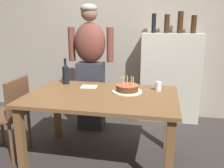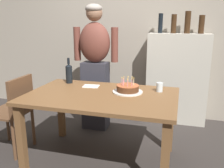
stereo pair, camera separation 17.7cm
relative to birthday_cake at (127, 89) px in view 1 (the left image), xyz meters
The scene contains 10 objects.
ground_plane 0.82m from the birthday_cake, 148.88° to the right, with size 10.00×10.00×0.00m, color #332D2B.
back_wall 1.52m from the birthday_cake, 99.61° to the left, with size 5.20×0.10×2.60m, color #9E9384.
dining_table 0.31m from the birthday_cake, 148.88° to the right, with size 1.50×0.96×0.74m.
birthday_cake is the anchor object (origin of this frame).
water_glass_near 0.33m from the birthday_cake, 20.55° to the left, with size 0.07×0.07×0.10m, color silver.
wine_bottle 0.78m from the birthday_cake, 165.63° to the left, with size 0.08×0.08×0.30m.
napkin_stack 0.46m from the birthday_cake, 166.38° to the left, with size 0.17×0.13×0.01m, color white.
person_man_bearded 0.88m from the birthday_cake, 132.27° to the left, with size 0.61×0.27×1.66m.
dining_chair 1.27m from the birthday_cake, 169.93° to the right, with size 0.42×0.42×0.87m.
shelf_cabinet 1.28m from the birthday_cake, 68.53° to the left, with size 0.85×0.30×1.58m.
Camera 1 is at (0.58, -2.28, 1.46)m, focal length 39.37 mm.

